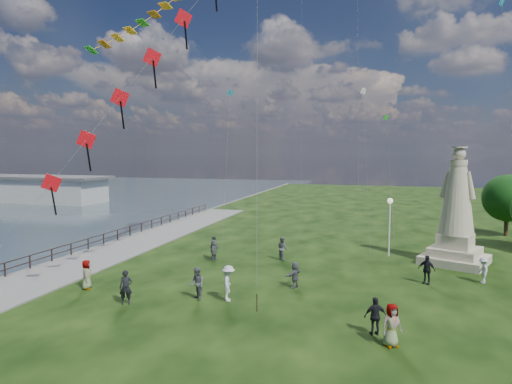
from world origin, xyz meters
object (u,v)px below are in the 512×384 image
(statue, at_px, (456,220))
(person_10, at_px, (87,275))
(lamppost, at_px, (390,215))
(person_0, at_px, (126,287))
(person_6, at_px, (214,248))
(person_9, at_px, (427,270))
(person_3, at_px, (375,316))
(person_8, at_px, (483,270))
(person_7, at_px, (282,248))
(person_4, at_px, (392,325))
(pier_pavilion, at_px, (26,188))
(person_11, at_px, (295,275))
(person_5, at_px, (214,250))
(person_2, at_px, (228,283))
(person_1, at_px, (197,284))

(statue, height_order, person_10, statue)
(lamppost, xyz_separation_m, person_0, (-13.33, -14.65, -2.32))
(person_6, height_order, person_9, person_9)
(lamppost, xyz_separation_m, person_9, (2.07, -6.52, -2.35))
(person_3, xyz_separation_m, person_6, (-11.76, 10.57, -0.01))
(person_8, relative_size, person_9, 0.91)
(person_7, xyz_separation_m, person_8, (12.93, -2.17, -0.06))
(person_0, distance_m, person_4, 13.24)
(person_4, height_order, person_8, person_4)
(statue, relative_size, person_9, 4.76)
(pier_pavilion, bearing_deg, person_3, -34.63)
(person_6, bearing_deg, person_11, -14.16)
(person_4, xyz_separation_m, person_5, (-12.20, 11.07, -0.11))
(lamppost, xyz_separation_m, person_6, (-12.56, -4.37, -2.39))
(person_2, distance_m, person_11, 4.36)
(statue, distance_m, person_4, 15.87)
(person_0, height_order, person_7, person_0)
(person_1, distance_m, person_11, 5.82)
(person_0, xyz_separation_m, person_7, (5.77, 11.41, -0.05))
(person_1, distance_m, person_3, 9.45)
(person_5, relative_size, person_9, 0.88)
(person_1, height_order, person_7, person_1)
(person_0, relative_size, person_10, 1.05)
(person_3, bearing_deg, person_11, -70.27)
(person_0, height_order, person_1, person_0)
(person_2, bearing_deg, statue, -66.05)
(person_3, height_order, person_5, person_3)
(person_0, xyz_separation_m, person_4, (13.18, -1.24, -0.01))
(person_9, bearing_deg, person_2, -122.54)
(person_2, bearing_deg, person_11, -61.44)
(person_1, distance_m, person_6, 8.99)
(person_6, relative_size, person_7, 0.98)
(person_1, relative_size, person_6, 1.05)
(pier_pavilion, height_order, person_0, pier_pavilion)
(pier_pavilion, relative_size, person_5, 19.45)
(person_5, bearing_deg, person_10, 146.57)
(person_3, distance_m, person_6, 15.82)
(person_11, bearing_deg, person_10, -52.19)
(person_1, height_order, person_10, person_1)
(person_9, distance_m, person_10, 20.12)
(person_8, distance_m, person_11, 11.52)
(person_4, bearing_deg, person_2, 125.69)
(person_7, bearing_deg, person_9, -151.69)
(person_11, bearing_deg, person_3, 60.54)
(person_4, bearing_deg, person_0, 141.60)
(person_5, bearing_deg, person_6, 20.80)
(lamppost, relative_size, person_4, 2.52)
(person_2, distance_m, person_4, 8.82)
(lamppost, xyz_separation_m, person_11, (-5.41, -9.49, -2.45))
(pier_pavilion, xyz_separation_m, person_3, (58.19, -40.19, -1.00))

